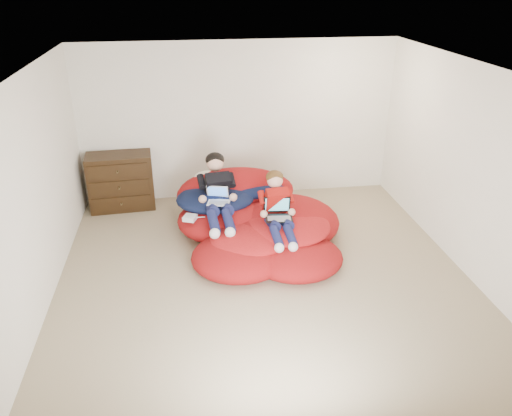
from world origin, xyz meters
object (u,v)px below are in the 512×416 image
at_px(older_boy, 217,190).
at_px(laptop_black, 278,212).
at_px(laptop_white, 218,198).
at_px(beanbag_pile, 255,222).
at_px(dresser, 121,181).
at_px(younger_boy, 278,206).

xyz_separation_m(older_boy, laptop_black, (0.75, -0.53, -0.14)).
xyz_separation_m(laptop_white, laptop_black, (0.75, -0.44, -0.06)).
height_order(beanbag_pile, laptop_black, beanbag_pile).
relative_size(older_boy, laptop_white, 3.41).
height_order(dresser, younger_boy, younger_boy).
height_order(laptop_white, laptop_black, laptop_white).
bearing_deg(laptop_black, laptop_white, 149.65).
height_order(dresser, laptop_white, dresser).
relative_size(beanbag_pile, younger_boy, 2.40).
xyz_separation_m(dresser, laptop_white, (1.43, -1.25, 0.19)).
bearing_deg(younger_boy, laptop_black, -90.00).
distance_m(older_boy, younger_boy, 0.90).
distance_m(younger_boy, laptop_white, 0.85).
relative_size(dresser, laptop_white, 2.83).
height_order(beanbag_pile, laptop_white, beanbag_pile).
bearing_deg(laptop_black, beanbag_pile, 123.82).
bearing_deg(beanbag_pile, younger_boy, -53.09).
bearing_deg(laptop_black, younger_boy, 90.00).
distance_m(dresser, older_boy, 1.86).
xyz_separation_m(younger_boy, laptop_white, (-0.75, 0.40, -0.01)).
bearing_deg(older_boy, dresser, 140.97).
distance_m(younger_boy, laptop_black, 0.08).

